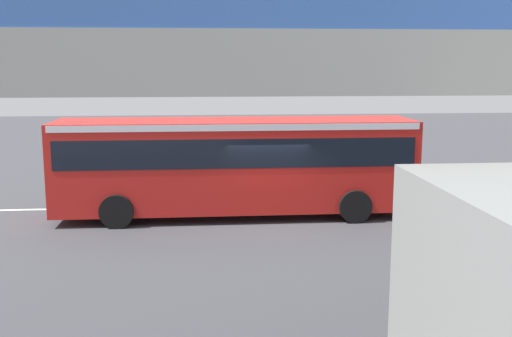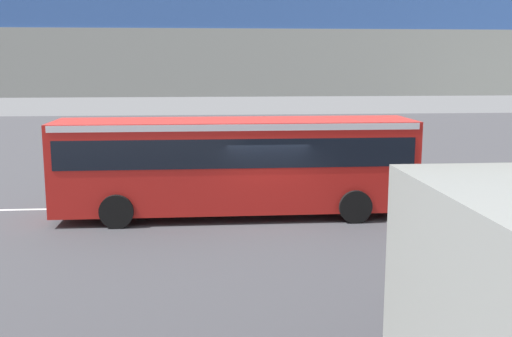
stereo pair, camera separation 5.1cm
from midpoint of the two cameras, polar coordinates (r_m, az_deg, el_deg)
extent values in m
plane|color=#424247|center=(19.44, 1.03, -4.84)|extent=(80.00, 80.00, 0.00)
cube|color=red|center=(19.69, -1.88, 0.45)|extent=(11.50, 2.55, 2.86)
cube|color=black|center=(19.61, -1.88, 1.94)|extent=(11.04, 2.59, 0.90)
cube|color=white|center=(19.51, -1.90, 4.26)|extent=(11.27, 2.58, 0.20)
cube|color=black|center=(20.18, -18.46, 1.17)|extent=(0.04, 2.24, 1.20)
cylinder|color=black|center=(18.84, -12.92, -3.94)|extent=(1.04, 0.30, 1.04)
cylinder|color=black|center=(21.31, -11.98, -2.31)|extent=(1.04, 0.30, 1.04)
cylinder|color=black|center=(19.23, 9.39, -3.54)|extent=(1.04, 0.30, 1.04)
cylinder|color=black|center=(21.65, 7.74, -1.99)|extent=(1.04, 0.30, 1.04)
cube|color=silver|center=(23.52, 20.29, -2.86)|extent=(2.00, 0.20, 0.01)
cube|color=silver|center=(22.13, 10.85, -3.19)|extent=(2.00, 0.20, 0.01)
cube|color=silver|center=(21.41, 0.47, -3.45)|extent=(2.00, 0.20, 0.01)
cube|color=silver|center=(21.42, -10.27, -3.61)|extent=(2.00, 0.20, 0.01)
cube|color=silver|center=(22.17, -20.64, -3.64)|extent=(2.00, 0.20, 0.01)
cube|color=gray|center=(6.16, 13.66, 9.64)|extent=(25.36, 2.60, 0.50)
camera|label=1|loc=(0.03, -89.92, 0.01)|focal=42.47mm
camera|label=2|loc=(0.03, 90.08, -0.01)|focal=42.47mm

